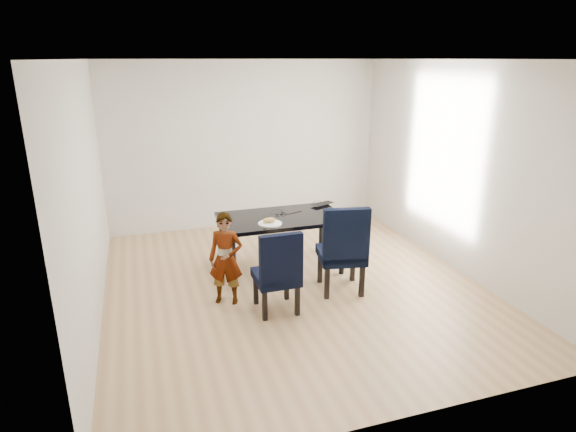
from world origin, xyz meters
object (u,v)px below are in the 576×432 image
object	(u,v)px
child	(226,259)
plate	(270,224)
dining_table	(281,243)
chair_right	(341,247)
chair_left	(276,270)
laptop	(320,204)

from	to	relation	value
child	plate	world-z (taller)	child
dining_table	chair_right	xyz separation A→B (m)	(0.52, -0.78, 0.18)
dining_table	chair_left	distance (m)	1.09
laptop	chair_left	bearing A→B (deg)	31.77
chair_right	child	distance (m)	1.39
child	laptop	size ratio (longest dim) A/B	3.12
child	laptop	distance (m)	1.87
dining_table	child	xyz separation A→B (m)	(-0.86, -0.68, 0.16)
chair_right	plate	distance (m)	0.93
chair_left	laptop	bearing A→B (deg)	52.34
chair_left	plate	size ratio (longest dim) A/B	3.28
dining_table	laptop	xyz separation A→B (m)	(0.68, 0.35, 0.39)
child	plate	xyz separation A→B (m)	(0.64, 0.42, 0.22)
child	laptop	world-z (taller)	child
dining_table	chair_left	world-z (taller)	chair_left
chair_left	chair_right	size ratio (longest dim) A/B	0.88
chair_left	laptop	xyz separation A→B (m)	(1.05, 1.37, 0.28)
dining_table	child	size ratio (longest dim) A/B	1.48
plate	child	bearing A→B (deg)	-146.76
chair_right	laptop	bearing A→B (deg)	92.75
child	plate	bearing A→B (deg)	56.22
chair_left	plate	world-z (taller)	chair_left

